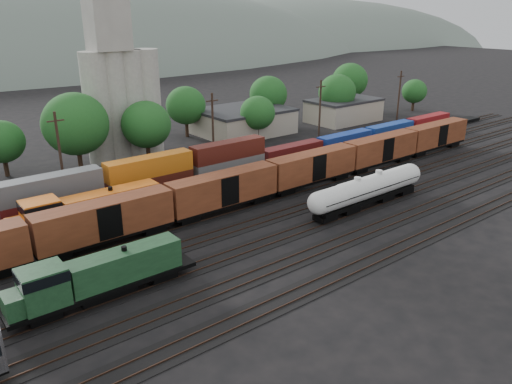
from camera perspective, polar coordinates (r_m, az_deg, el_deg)
ground at (r=58.45m, az=-2.55°, el=-4.32°), size 600.00×600.00×0.00m
tracks at (r=58.43m, az=-2.55°, el=-4.28°), size 180.00×33.20×0.20m
green_locomotive at (r=45.70m, az=-18.04°, el=-9.22°), size 16.85×2.97×4.46m
tank_car_a at (r=64.00m, az=11.43°, el=-0.05°), size 16.20×2.90×4.25m
tank_car_b at (r=67.07m, az=13.76°, el=0.76°), size 16.54×2.96×4.34m
orange_locomotive at (r=60.00m, az=-18.97°, el=-2.01°), size 18.92×3.15×4.73m
boxcar_string at (r=55.55m, az=-16.89°, el=-3.07°), size 138.20×2.90×4.20m
container_wall at (r=66.45m, az=-15.63°, el=0.20°), size 165.64×2.60×5.80m
grain_silo at (r=87.31m, az=-15.14°, el=10.95°), size 13.40×5.00×29.00m
industrial_sheds at (r=89.70m, az=-12.49°, el=5.72°), size 119.38×17.26×5.10m
tree_band at (r=86.13m, az=-17.08°, el=7.75°), size 161.58×20.99×14.45m
utility_poles at (r=74.44m, az=-12.68°, el=5.68°), size 122.20×0.36×12.00m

